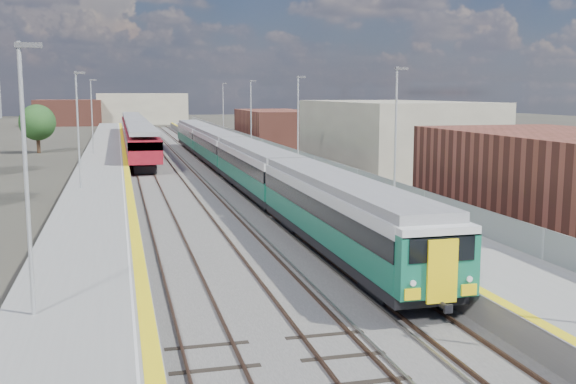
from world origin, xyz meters
name	(u,v)px	position (x,y,z in m)	size (l,w,h in m)	color
ground	(206,171)	(0.00, 50.00, 0.00)	(320.00, 320.00, 0.00)	#47443A
ballast_bed	(179,169)	(-2.25, 52.50, 0.03)	(10.50, 155.00, 0.06)	#565451
tracks	(183,166)	(-1.65, 54.18, 0.11)	(8.96, 160.00, 0.17)	#4C3323
platform_right	(257,162)	(5.28, 52.49, 0.54)	(4.70, 155.00, 8.52)	slate
platform_left	(104,166)	(-9.05, 52.49, 0.52)	(4.30, 155.00, 8.52)	slate
buildings	(64,75)	(-18.12, 138.60, 10.70)	(72.00, 185.50, 40.00)	brown
green_train	(233,155)	(1.50, 43.67, 2.07)	(2.67, 74.36, 2.94)	black
red_train	(136,132)	(-5.50, 76.76, 2.22)	(2.97, 60.28, 3.75)	black
tree_c	(37,123)	(-16.94, 73.71, 3.64)	(4.27, 4.27, 5.79)	#382619
tree_d	(402,124)	(23.80, 60.25, 3.59)	(4.21, 4.21, 5.71)	#382619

